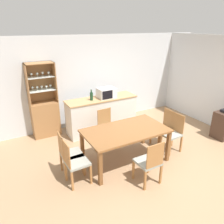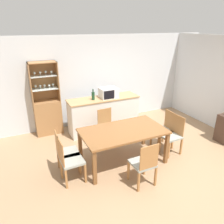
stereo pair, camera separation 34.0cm
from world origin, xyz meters
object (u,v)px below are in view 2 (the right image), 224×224
(dining_chair_side_left_near, at_px, (70,160))
(dining_chair_side_right_far, at_px, (164,130))
(dining_chair_side_left_far, at_px, (66,152))
(dining_chair_head_near, at_px, (144,164))
(dining_chair_head_far, at_px, (107,128))
(dining_table, at_px, (123,134))
(wine_bottle, at_px, (93,96))
(microwave, at_px, (109,93))
(display_cabinet, at_px, (48,112))
(dining_chair_side_right_near, at_px, (172,135))

(dining_chair_side_left_near, distance_m, dining_chair_side_right_far, 2.40)
(dining_chair_side_left_far, xyz_separation_m, dining_chair_head_near, (1.19, -0.97, 0.00))
(dining_chair_side_left_far, xyz_separation_m, dining_chair_side_right_far, (2.38, -0.00, 0.00))
(dining_chair_head_far, distance_m, dining_chair_side_right_far, 1.37)
(dining_chair_side_left_far, height_order, dining_chair_side_right_far, same)
(dining_table, bearing_deg, wine_bottle, 92.82)
(dining_table, height_order, dining_chair_head_far, dining_chair_head_far)
(dining_chair_side_left_far, height_order, wine_bottle, wine_bottle)
(dining_chair_head_far, bearing_deg, microwave, -120.26)
(display_cabinet, bearing_deg, wine_bottle, -25.17)
(dining_chair_side_left_far, height_order, dining_chair_head_near, same)
(dining_chair_side_left_far, bearing_deg, dining_table, 85.56)
(microwave, bearing_deg, wine_bottle, -178.73)
(dining_table, relative_size, dining_chair_side_left_far, 1.94)
(display_cabinet, bearing_deg, dining_chair_head_far, -46.60)
(dining_chair_side_left_far, relative_size, wine_bottle, 3.12)
(dining_chair_side_left_near, distance_m, dining_chair_head_near, 1.37)
(display_cabinet, xyz_separation_m, dining_table, (1.20, -2.08, 0.07))
(dining_chair_side_right_near, bearing_deg, dining_chair_side_right_far, -3.07)
(dining_chair_side_left_far, relative_size, dining_chair_side_left_near, 1.00)
(display_cabinet, bearing_deg, dining_chair_side_left_far, -89.77)
(dining_chair_side_left_far, distance_m, dining_chair_side_right_near, 2.40)
(dining_chair_side_right_far, bearing_deg, display_cabinet, 51.80)
(dining_chair_head_far, xyz_separation_m, dining_chair_head_near, (0.00, -1.64, 0.00))
(dining_chair_side_left_near, height_order, dining_chair_head_near, same)
(dining_table, relative_size, microwave, 3.77)
(display_cabinet, height_order, dining_chair_side_right_far, display_cabinet)
(display_cabinet, bearing_deg, dining_chair_side_left_near, -89.80)
(dining_chair_side_right_far, relative_size, wine_bottle, 3.12)
(dining_table, height_order, dining_chair_side_right_near, dining_chair_side_right_near)
(dining_table, distance_m, dining_chair_side_left_far, 1.22)
(dining_table, relative_size, dining_chair_side_right_far, 1.94)
(display_cabinet, xyz_separation_m, dining_chair_head_far, (1.20, -1.26, -0.15))
(dining_chair_head_far, relative_size, dining_chair_side_left_near, 1.00)
(dining_chair_side_left_far, distance_m, wine_bottle, 1.90)
(dining_chair_head_far, bearing_deg, dining_table, 86.39)
(dining_chair_head_far, xyz_separation_m, dining_chair_side_left_far, (-1.19, -0.67, 0.00))
(dining_chair_head_near, bearing_deg, dining_chair_side_right_far, 38.57)
(dining_chair_side_left_far, bearing_deg, display_cabinet, -176.94)
(display_cabinet, xyz_separation_m, dining_chair_side_left_far, (0.01, -1.93, -0.15))
(dining_chair_side_left_near, bearing_deg, dining_chair_side_right_far, 95.28)
(dining_chair_head_far, bearing_deg, dining_chair_side_right_far, 146.94)
(dining_chair_side_right_far, bearing_deg, microwave, 30.94)
(dining_chair_side_right_near, bearing_deg, wine_bottle, 33.62)
(dining_chair_head_far, height_order, wine_bottle, wine_bottle)
(display_cabinet, height_order, wine_bottle, display_cabinet)
(display_cabinet, relative_size, dining_chair_side_left_near, 2.16)
(display_cabinet, distance_m, dining_chair_side_left_far, 1.94)
(dining_chair_head_near, xyz_separation_m, wine_bottle, (-0.08, 2.37, 0.62))
(display_cabinet, distance_m, dining_chair_side_left_near, 2.24)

